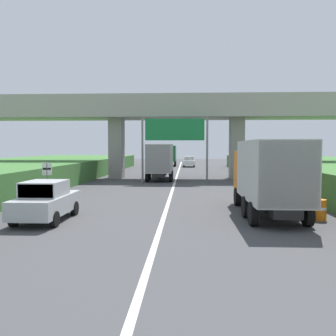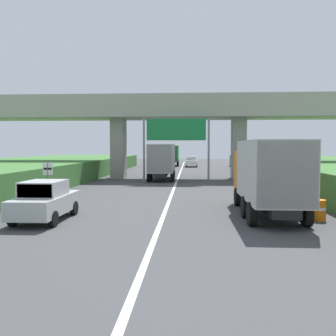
{
  "view_description": "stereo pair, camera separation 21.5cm",
  "coord_description": "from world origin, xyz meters",
  "px_view_note": "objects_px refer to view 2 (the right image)",
  "views": [
    {
      "loc": [
        0.99,
        0.46,
        3.13
      ],
      "look_at": [
        0.0,
        20.28,
        2.0
      ],
      "focal_mm": 38.38,
      "sensor_mm": 36.0,
      "label": 1
    },
    {
      "loc": [
        1.2,
        0.48,
        3.13
      ],
      "look_at": [
        0.0,
        20.28,
        2.0
      ],
      "focal_mm": 38.38,
      "sensor_mm": 36.0,
      "label": 2
    }
  ],
  "objects_px": {
    "construction_barrel_4": "(276,190)",
    "overhead_highway_sign": "(176,134)",
    "truck_orange": "(267,174)",
    "car_silver": "(45,201)",
    "truck_green": "(172,155)",
    "car_white": "(192,162)",
    "construction_barrel_2": "(319,210)",
    "truck_blue": "(162,160)",
    "speed_limit_sign": "(48,175)",
    "construction_barrel_3": "(289,198)"
  },
  "relations": [
    {
      "from": "truck_green",
      "to": "car_white",
      "type": "relative_size",
      "value": 1.78
    },
    {
      "from": "truck_blue",
      "to": "truck_green",
      "type": "bearing_deg",
      "value": 90.87
    },
    {
      "from": "truck_blue",
      "to": "construction_barrel_2",
      "type": "relative_size",
      "value": 8.11
    },
    {
      "from": "car_white",
      "to": "construction_barrel_4",
      "type": "height_order",
      "value": "car_white"
    },
    {
      "from": "car_white",
      "to": "construction_barrel_2",
      "type": "bearing_deg",
      "value": -82.98
    },
    {
      "from": "construction_barrel_4",
      "to": "construction_barrel_2",
      "type": "bearing_deg",
      "value": -89.04
    },
    {
      "from": "construction_barrel_4",
      "to": "truck_orange",
      "type": "bearing_deg",
      "value": -106.61
    },
    {
      "from": "speed_limit_sign",
      "to": "car_silver",
      "type": "relative_size",
      "value": 0.54
    },
    {
      "from": "truck_orange",
      "to": "construction_barrel_4",
      "type": "distance_m",
      "value": 6.7
    },
    {
      "from": "truck_blue",
      "to": "construction_barrel_3",
      "type": "distance_m",
      "value": 17.45
    },
    {
      "from": "construction_barrel_2",
      "to": "construction_barrel_3",
      "type": "relative_size",
      "value": 1.0
    },
    {
      "from": "car_silver",
      "to": "truck_green",
      "type": "bearing_deg",
      "value": 86.13
    },
    {
      "from": "construction_barrel_4",
      "to": "construction_barrel_3",
      "type": "bearing_deg",
      "value": -92.06
    },
    {
      "from": "speed_limit_sign",
      "to": "truck_green",
      "type": "bearing_deg",
      "value": 82.1
    },
    {
      "from": "truck_orange",
      "to": "construction_barrel_2",
      "type": "distance_m",
      "value": 2.68
    },
    {
      "from": "truck_orange",
      "to": "construction_barrel_2",
      "type": "xyz_separation_m",
      "value": [
        1.99,
        -1.03,
        -1.47
      ]
    },
    {
      "from": "construction_barrel_2",
      "to": "truck_blue",
      "type": "bearing_deg",
      "value": 113.24
    },
    {
      "from": "overhead_highway_sign",
      "to": "construction_barrel_3",
      "type": "relative_size",
      "value": 6.53
    },
    {
      "from": "speed_limit_sign",
      "to": "car_silver",
      "type": "bearing_deg",
      "value": -69.02
    },
    {
      "from": "construction_barrel_3",
      "to": "construction_barrel_4",
      "type": "height_order",
      "value": "same"
    },
    {
      "from": "speed_limit_sign",
      "to": "truck_green",
      "type": "xyz_separation_m",
      "value": [
        5.54,
        39.92,
        0.46
      ]
    },
    {
      "from": "truck_green",
      "to": "car_white",
      "type": "bearing_deg",
      "value": -40.17
    },
    {
      "from": "car_silver",
      "to": "construction_barrel_2",
      "type": "distance_m",
      "value": 11.76
    },
    {
      "from": "truck_green",
      "to": "car_white",
      "type": "xyz_separation_m",
      "value": [
        3.35,
        -2.82,
        -1.08
      ]
    },
    {
      "from": "overhead_highway_sign",
      "to": "construction_barrel_4",
      "type": "xyz_separation_m",
      "value": [
        6.63,
        -8.67,
        -3.83
      ]
    },
    {
      "from": "car_silver",
      "to": "construction_barrel_2",
      "type": "height_order",
      "value": "car_silver"
    },
    {
      "from": "construction_barrel_3",
      "to": "car_white",
      "type": "bearing_deg",
      "value": 97.3
    },
    {
      "from": "car_silver",
      "to": "construction_barrel_3",
      "type": "bearing_deg",
      "value": 20.67
    },
    {
      "from": "truck_green",
      "to": "construction_barrel_2",
      "type": "relative_size",
      "value": 8.11
    },
    {
      "from": "car_white",
      "to": "truck_blue",
      "type": "bearing_deg",
      "value": -97.11
    },
    {
      "from": "car_silver",
      "to": "overhead_highway_sign",
      "type": "bearing_deg",
      "value": 73.33
    },
    {
      "from": "truck_blue",
      "to": "construction_barrel_4",
      "type": "distance_m",
      "value": 14.4
    },
    {
      "from": "speed_limit_sign",
      "to": "truck_blue",
      "type": "bearing_deg",
      "value": 66.24
    },
    {
      "from": "construction_barrel_4",
      "to": "overhead_highway_sign",
      "type": "bearing_deg",
      "value": 127.4
    },
    {
      "from": "overhead_highway_sign",
      "to": "truck_orange",
      "type": "xyz_separation_m",
      "value": [
        4.76,
        -14.93,
        -2.36
      ]
    },
    {
      "from": "truck_orange",
      "to": "car_silver",
      "type": "distance_m",
      "value": 9.95
    },
    {
      "from": "speed_limit_sign",
      "to": "overhead_highway_sign",
      "type": "bearing_deg",
      "value": 54.41
    },
    {
      "from": "car_silver",
      "to": "speed_limit_sign",
      "type": "bearing_deg",
      "value": 110.98
    },
    {
      "from": "speed_limit_sign",
      "to": "construction_barrel_3",
      "type": "height_order",
      "value": "speed_limit_sign"
    },
    {
      "from": "speed_limit_sign",
      "to": "car_silver",
      "type": "height_order",
      "value": "speed_limit_sign"
    },
    {
      "from": "construction_barrel_3",
      "to": "construction_barrel_4",
      "type": "xyz_separation_m",
      "value": [
        0.13,
        3.65,
        0.0
      ]
    },
    {
      "from": "truck_green",
      "to": "construction_barrel_2",
      "type": "xyz_separation_m",
      "value": [
        8.61,
        -45.54,
        -1.47
      ]
    },
    {
      "from": "car_white",
      "to": "construction_barrel_3",
      "type": "xyz_separation_m",
      "value": [
        5.01,
        -39.07,
        -0.4
      ]
    },
    {
      "from": "construction_barrel_4",
      "to": "car_white",
      "type": "bearing_deg",
      "value": 98.25
    },
    {
      "from": "truck_green",
      "to": "truck_orange",
      "type": "bearing_deg",
      "value": -81.55
    },
    {
      "from": "construction_barrel_2",
      "to": "construction_barrel_4",
      "type": "xyz_separation_m",
      "value": [
        -0.12,
        7.29,
        0.0
      ]
    },
    {
      "from": "truck_blue",
      "to": "truck_orange",
      "type": "distance_m",
      "value": 19.12
    },
    {
      "from": "truck_blue",
      "to": "car_white",
      "type": "height_order",
      "value": "truck_blue"
    },
    {
      "from": "truck_green",
      "to": "construction_barrel_4",
      "type": "height_order",
      "value": "truck_green"
    },
    {
      "from": "overhead_highway_sign",
      "to": "truck_green",
      "type": "bearing_deg",
      "value": 93.6
    }
  ]
}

